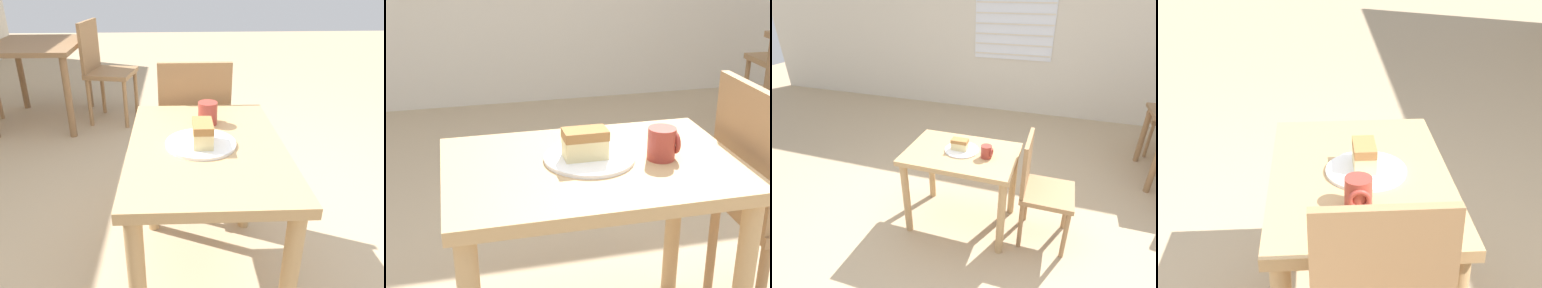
# 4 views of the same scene
# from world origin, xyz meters

# --- Properties ---
(ground_plane) EXTENTS (14.00, 14.00, 0.00)m
(ground_plane) POSITION_xyz_m (0.00, 0.00, 0.00)
(ground_plane) COLOR tan
(wall_back) EXTENTS (10.00, 0.10, 2.80)m
(wall_back) POSITION_xyz_m (0.00, 3.03, 1.41)
(wall_back) COLOR beige
(wall_back) RESTS_ON ground_plane
(dining_table_near) EXTENTS (0.89, 0.61, 0.71)m
(dining_table_near) POSITION_xyz_m (-0.13, 0.16, 0.58)
(dining_table_near) COLOR tan
(dining_table_near) RESTS_ON ground_plane
(chair_near_window) EXTENTS (0.40, 0.40, 0.91)m
(chair_near_window) POSITION_xyz_m (0.50, 0.17, 0.50)
(chair_near_window) COLOR #9E754C
(chair_near_window) RESTS_ON ground_plane
(plate) EXTENTS (0.28, 0.28, 0.01)m
(plate) POSITION_xyz_m (-0.14, 0.18, 0.72)
(plate) COLOR white
(plate) RESTS_ON dining_table_near
(cake_slice) EXTENTS (0.13, 0.08, 0.09)m
(cake_slice) POSITION_xyz_m (-0.15, 0.17, 0.77)
(cake_slice) COLOR beige
(cake_slice) RESTS_ON plate
(coffee_mug) EXTENTS (0.09, 0.08, 0.10)m
(coffee_mug) POSITION_xyz_m (0.08, 0.13, 0.76)
(coffee_mug) COLOR #9E382D
(coffee_mug) RESTS_ON dining_table_near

